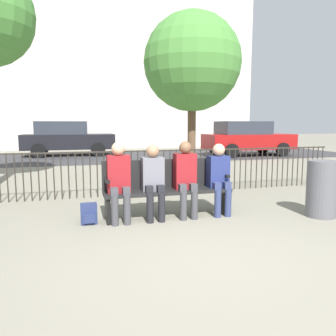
% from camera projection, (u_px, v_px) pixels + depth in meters
% --- Properties ---
extents(ground_plane, '(80.00, 80.00, 0.00)m').
position_uv_depth(ground_plane, '(210.00, 259.00, 3.63)').
color(ground_plane, gray).
extents(park_bench, '(2.04, 0.45, 0.92)m').
position_uv_depth(park_bench, '(167.00, 186.00, 5.30)').
color(park_bench, black).
rests_on(park_bench, ground).
extents(seated_person_0, '(0.34, 0.39, 1.22)m').
position_uv_depth(seated_person_0, '(119.00, 178.00, 4.94)').
color(seated_person_0, '#3D3D42').
rests_on(seated_person_0, ground).
extents(seated_person_1, '(0.34, 0.39, 1.18)m').
position_uv_depth(seated_person_1, '(153.00, 178.00, 5.08)').
color(seated_person_1, black).
rests_on(seated_person_1, ground).
extents(seated_person_2, '(0.34, 0.39, 1.22)m').
position_uv_depth(seated_person_2, '(186.00, 175.00, 5.22)').
color(seated_person_2, '#3D3D42').
rests_on(seated_person_2, ground).
extents(seated_person_3, '(0.34, 0.39, 1.17)m').
position_uv_depth(seated_person_3, '(219.00, 175.00, 5.38)').
color(seated_person_3, navy).
rests_on(seated_person_3, ground).
extents(backpack, '(0.24, 0.20, 0.31)m').
position_uv_depth(backpack, '(89.00, 214.00, 4.91)').
color(backpack, navy).
rests_on(backpack, ground).
extents(fence_railing, '(9.01, 0.03, 0.95)m').
position_uv_depth(fence_railing, '(145.00, 168.00, 6.91)').
color(fence_railing, '#2D2823').
rests_on(fence_railing, ground).
extents(tree_0, '(2.46, 2.46, 4.27)m').
position_uv_depth(tree_0, '(192.00, 63.00, 8.24)').
color(tree_0, brown).
rests_on(tree_0, ground).
extents(street_surface, '(24.00, 6.00, 0.01)m').
position_uv_depth(street_surface, '(109.00, 157.00, 15.09)').
color(street_surface, '#333335').
rests_on(street_surface, ground).
extents(parked_car_0, '(4.20, 1.94, 1.62)m').
position_uv_depth(parked_car_0, '(67.00, 138.00, 15.56)').
color(parked_car_0, black).
rests_on(parked_car_0, ground).
extents(parked_car_1, '(4.20, 1.94, 1.62)m').
position_uv_depth(parked_car_1, '(247.00, 138.00, 15.52)').
color(parked_car_1, maroon).
rests_on(parked_car_1, ground).
extents(building_facade, '(20.00, 6.00, 13.71)m').
position_uv_depth(building_facade, '(95.00, 43.00, 21.82)').
color(building_facade, beige).
rests_on(building_facade, ground).
extents(trash_bin, '(0.47, 0.47, 0.91)m').
position_uv_depth(trash_bin, '(322.00, 189.00, 5.27)').
color(trash_bin, '#56565B').
rests_on(trash_bin, ground).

